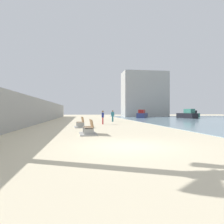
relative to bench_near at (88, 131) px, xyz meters
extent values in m
plane|color=beige|center=(1.57, 13.20, -0.23)|extent=(120.00, 120.00, 0.00)
cube|color=#9E9E99|center=(-5.93, 13.20, 1.29)|extent=(0.80, 64.00, 3.04)
cube|color=#9E9E99|center=(0.01, -0.70, 0.01)|extent=(0.61, 0.23, 0.50)
cube|color=#9E9E99|center=(-0.06, 0.70, 0.01)|extent=(0.61, 0.23, 0.50)
cube|color=olive|center=(-0.03, 0.00, 0.22)|extent=(0.58, 1.62, 0.06)
cube|color=olive|center=(0.20, 0.01, 0.50)|extent=(0.24, 1.61, 0.50)
cube|color=#9E9E99|center=(-0.03, 0.00, -0.19)|extent=(1.20, 2.15, 0.08)
cube|color=#9E9E99|center=(-0.53, 5.30, 0.01)|extent=(0.62, 0.26, 0.50)
cube|color=#9E9E99|center=(-0.66, 6.70, 0.01)|extent=(0.62, 0.26, 0.50)
cube|color=olive|center=(-0.59, 6.00, 0.22)|extent=(0.65, 1.64, 0.06)
cube|color=olive|center=(-0.37, 6.02, 0.50)|extent=(0.32, 1.61, 0.50)
cube|color=#9E9E99|center=(-0.59, 6.00, -0.19)|extent=(1.30, 2.20, 0.08)
cylinder|color=teal|center=(3.99, 15.70, 0.17)|extent=(0.12, 0.12, 0.81)
cylinder|color=teal|center=(3.86, 15.65, 0.17)|extent=(0.12, 0.12, 0.81)
cube|color=teal|center=(3.92, 15.67, 0.86)|extent=(0.36, 0.29, 0.57)
sphere|color=brown|center=(3.92, 15.67, 1.29)|extent=(0.22, 0.22, 0.22)
cylinder|color=teal|center=(4.13, 15.76, 0.89)|extent=(0.09, 0.09, 0.52)
cylinder|color=teal|center=(3.72, 15.59, 0.89)|extent=(0.09, 0.09, 0.52)
cylinder|color=#B22D33|center=(1.92, 9.99, 0.16)|extent=(0.12, 0.12, 0.79)
cylinder|color=#B22D33|center=(1.97, 10.11, 0.16)|extent=(0.12, 0.12, 0.79)
cube|color=navy|center=(1.95, 10.05, 0.83)|extent=(0.29, 0.36, 0.56)
sphere|color=brown|center=(1.95, 10.05, 1.24)|extent=(0.21, 0.21, 0.21)
cylinder|color=navy|center=(1.86, 9.84, 0.86)|extent=(0.09, 0.09, 0.50)
cylinder|color=navy|center=(2.03, 10.25, 0.86)|extent=(0.09, 0.09, 0.50)
cube|color=navy|center=(13.20, 31.94, 0.32)|extent=(4.58, 7.61, 1.02)
cube|color=red|center=(12.74, 30.89, 1.21)|extent=(2.40, 3.52, 0.77)
cube|color=black|center=(21.13, 26.68, 0.32)|extent=(2.04, 5.69, 1.03)
cube|color=#337060|center=(21.23, 25.85, 1.29)|extent=(1.27, 2.55, 0.90)
cube|color=#337060|center=(26.63, 35.75, 0.27)|extent=(3.25, 5.66, 0.94)
cube|color=black|center=(26.84, 34.98, 1.09)|extent=(1.92, 2.62, 0.70)
cube|color=#9E9E99|center=(16.52, 41.20, 5.83)|extent=(12.00, 6.00, 12.13)
camera|label=1|loc=(-0.40, -13.59, 1.30)|focal=33.15mm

